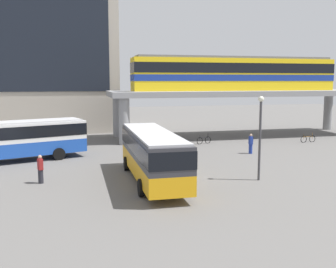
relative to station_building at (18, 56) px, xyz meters
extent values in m
plane|color=#605E5B|center=(12.54, -20.08, -9.53)|extent=(120.00, 120.00, 0.00)
cube|color=#B2A899|center=(0.00, 0.03, 0.00)|extent=(24.78, 14.19, 19.05)
cube|color=black|center=(0.00, -7.12, 0.95)|extent=(22.30, 0.10, 10.67)
cube|color=gray|center=(25.56, -12.98, -4.55)|extent=(30.09, 7.49, 0.60)
cylinder|color=gray|center=(11.71, -15.92, -7.19)|extent=(1.10, 1.10, 4.68)
cylinder|color=gray|center=(11.71, -10.03, -7.19)|extent=(1.10, 1.10, 4.68)
cylinder|color=gray|center=(39.41, -10.03, -7.19)|extent=(1.10, 1.10, 4.68)
cube|color=yellow|center=(24.88, -12.98, -2.45)|extent=(23.68, 2.90, 3.60)
cube|color=navy|center=(24.88, -12.98, -2.81)|extent=(23.74, 2.96, 0.70)
cube|color=black|center=(24.88, -12.98, -1.73)|extent=(23.74, 2.96, 1.10)
cube|color=slate|center=(24.88, -12.98, -0.53)|extent=(22.73, 2.61, 0.24)
cube|color=orange|center=(11.56, -31.02, -8.48)|extent=(2.58, 11.02, 1.10)
cube|color=#333338|center=(11.56, -31.02, -7.18)|extent=(2.58, 11.02, 1.50)
cube|color=black|center=(11.56, -31.02, -7.10)|extent=(2.62, 11.06, 0.96)
cube|color=silver|center=(11.56, -31.02, -6.37)|extent=(2.45, 10.47, 0.12)
cylinder|color=black|center=(10.34, -27.49, -9.03)|extent=(0.29, 1.00, 1.00)
cylinder|color=black|center=(12.84, -27.51, -9.03)|extent=(0.29, 1.00, 1.00)
cylinder|color=black|center=(10.29, -34.09, -9.03)|extent=(0.29, 1.00, 1.00)
cylinder|color=black|center=(12.79, -34.11, -9.03)|extent=(0.29, 1.00, 1.00)
cube|color=#1E4CB2|center=(2.18, -22.29, -8.48)|extent=(11.22, 5.88, 1.10)
cube|color=silver|center=(2.18, -22.29, -7.18)|extent=(11.22, 5.88, 1.50)
cube|color=black|center=(2.18, -22.29, -7.10)|extent=(11.27, 5.93, 0.96)
cube|color=silver|center=(2.18, -22.29, -6.37)|extent=(10.66, 5.58, 0.12)
cylinder|color=black|center=(5.50, -22.50, -9.03)|extent=(1.04, 0.58, 1.00)
cylinder|color=black|center=(4.70, -20.13, -9.03)|extent=(1.04, 0.58, 1.00)
torus|color=black|center=(20.17, -17.27, -9.19)|extent=(0.72, 0.30, 0.74)
torus|color=black|center=(19.18, -17.61, -9.19)|extent=(0.72, 0.30, 0.74)
cylinder|color=black|center=(19.67, -17.44, -8.91)|extent=(1.01, 0.39, 0.05)
cylinder|color=black|center=(19.18, -17.61, -8.89)|extent=(0.04, 0.04, 0.55)
cylinder|color=black|center=(20.17, -17.27, -8.84)|extent=(0.04, 0.04, 0.65)
torus|color=black|center=(16.28, -20.10, -9.19)|extent=(0.74, 0.10, 0.74)
torus|color=black|center=(15.23, -20.04, -9.19)|extent=(0.74, 0.10, 0.74)
cylinder|color=#1E3FA5|center=(15.76, -20.07, -8.91)|extent=(1.05, 0.11, 0.05)
cylinder|color=#1E3FA5|center=(15.23, -20.04, -8.89)|extent=(0.04, 0.04, 0.55)
cylinder|color=#1E3FA5|center=(16.28, -20.10, -8.84)|extent=(0.04, 0.04, 0.65)
torus|color=black|center=(31.12, -19.12, -9.19)|extent=(0.74, 0.10, 0.74)
torus|color=black|center=(30.07, -19.18, -9.19)|extent=(0.74, 0.10, 0.74)
cylinder|color=#996626|center=(30.59, -19.15, -8.91)|extent=(1.05, 0.11, 0.05)
cylinder|color=#996626|center=(30.07, -19.18, -8.89)|extent=(0.04, 0.04, 0.55)
cylinder|color=#996626|center=(31.12, -19.12, -8.84)|extent=(0.04, 0.04, 0.65)
cylinder|color=#26262D|center=(4.61, -29.80, -9.09)|extent=(0.32, 0.32, 0.88)
cube|color=maroon|center=(4.61, -29.80, -8.30)|extent=(0.39, 0.47, 0.70)
sphere|color=tan|center=(4.61, -29.80, -7.83)|extent=(0.24, 0.24, 0.24)
cylinder|color=navy|center=(21.94, -23.61, -9.10)|extent=(0.32, 0.32, 0.86)
cube|color=navy|center=(21.94, -23.61, -8.33)|extent=(0.26, 0.40, 0.68)
sphere|color=tan|center=(21.94, -23.61, -7.88)|extent=(0.23, 0.23, 0.23)
cylinder|color=#3F3F44|center=(18.37, -32.32, -6.96)|extent=(0.16, 0.16, 5.13)
sphere|color=silver|center=(18.37, -32.32, -4.25)|extent=(0.36, 0.36, 0.36)
camera|label=1|loc=(6.71, -55.16, -3.05)|focal=41.96mm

